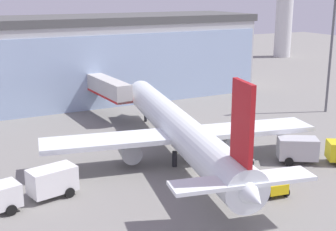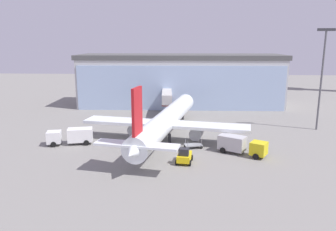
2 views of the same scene
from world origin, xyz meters
The scene contains 11 objects.
ground centered at (0.00, 0.00, 0.00)m, with size 240.00×240.00×0.00m, color gray.
terminal_building centered at (0.00, 36.49, 6.74)m, with size 53.55×16.24×13.48m.
jet_bridge centered at (-2.92, 25.47, 4.16)m, with size 3.11×14.69×5.53m.
apron_light_mast centered at (27.12, 12.53, 11.34)m, with size 3.20×0.40×19.16m.
airplane centered at (-1.77, 4.47, 3.33)m, with size 28.89×38.55×11.24m.
catering_truck centered at (-17.31, 0.58, 1.47)m, with size 7.61×3.87×2.65m.
fuel_truck centered at (9.98, -2.69, 1.47)m, with size 7.42×5.57×2.65m.
baggage_cart centered at (2.89, -0.24, 0.50)m, with size 3.13×2.30×1.50m.
pushback_tug centered at (1.49, -6.96, 0.97)m, with size 2.52×3.40×2.30m.
safety_cone_nose centered at (-2.64, -1.63, 0.28)m, with size 0.36×0.36×0.55m, color orange.
safety_cone_wingtip centered at (12.93, 2.74, 0.28)m, with size 0.36×0.36×0.55m, color orange.
Camera 1 is at (-23.73, -37.25, 17.44)m, focal length 50.00 mm.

